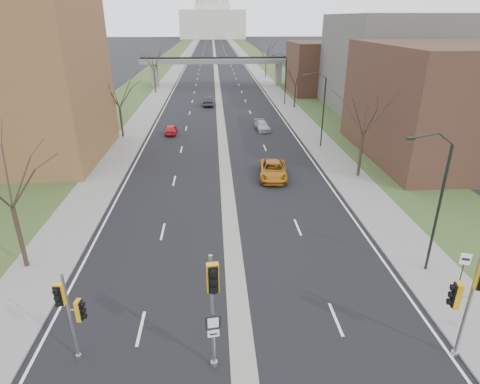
{
  "coord_description": "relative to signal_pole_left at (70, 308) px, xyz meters",
  "views": [
    {
      "loc": [
        -1.05,
        -14.06,
        14.37
      ],
      "look_at": [
        0.58,
        10.54,
        3.65
      ],
      "focal_mm": 30.0,
      "sensor_mm": 36.0,
      "label": 1
    }
  ],
  "objects": [
    {
      "name": "capitol",
      "position": [
        7.39,
        319.9,
        15.58
      ],
      "size": [
        48.0,
        42.0,
        55.75
      ],
      "color": "beige",
      "rests_on": "ground"
    },
    {
      "name": "ground",
      "position": [
        7.39,
        -0.1,
        -3.02
      ],
      "size": [
        700.0,
        700.0,
        0.0
      ],
      "primitive_type": "plane",
      "color": "black",
      "rests_on": "ground"
    },
    {
      "name": "sidewalk_right",
      "position": [
        19.39,
        149.9,
        -2.96
      ],
      "size": [
        4.0,
        600.0,
        0.12
      ],
      "primitive_type": "cube",
      "color": "gray",
      "rests_on": "ground"
    },
    {
      "name": "pedestrian_bridge",
      "position": [
        7.39,
        79.9,
        1.82
      ],
      "size": [
        34.0,
        3.0,
        6.45
      ],
      "color": "slate",
      "rests_on": "ground"
    },
    {
      "name": "sidewalk_left",
      "position": [
        -4.61,
        149.9,
        -2.96
      ],
      "size": [
        4.0,
        600.0,
        0.12
      ],
      "primitive_type": "cube",
      "color": "gray",
      "rests_on": "ground"
    },
    {
      "name": "tree_right_c",
      "position": [
        20.39,
        94.9,
        4.02
      ],
      "size": [
        7.65,
        7.65,
        9.99
      ],
      "color": "#382B21",
      "rests_on": "sidewalk_right"
    },
    {
      "name": "grass_verge_right",
      "position": [
        25.39,
        149.9,
        -2.97
      ],
      "size": [
        8.0,
        600.0,
        0.1
      ],
      "primitive_type": "cube",
      "color": "#2A3A1B",
      "rests_on": "ground"
    },
    {
      "name": "signal_pole_median",
      "position": [
        6.11,
        -0.99,
        1.02
      ],
      "size": [
        0.67,
        0.96,
        5.81
      ],
      "rotation": [
        0.0,
        0.0,
        0.13
      ],
      "color": "gray",
      "rests_on": "ground"
    },
    {
      "name": "grass_verge_left",
      "position": [
        -10.61,
        149.9,
        -2.97
      ],
      "size": [
        8.0,
        600.0,
        0.1
      ],
      "primitive_type": "cube",
      "color": "#2A3A1B",
      "rests_on": "ground"
    },
    {
      "name": "commercial_block_far",
      "position": [
        29.39,
        69.9,
        1.98
      ],
      "size": [
        14.0,
        14.0,
        10.0
      ],
      "primitive_type": "cube",
      "color": "#4C2F23",
      "rests_on": "ground"
    },
    {
      "name": "car_left_far",
      "position": [
        5.39,
        57.93,
        -2.23
      ],
      "size": [
        1.7,
        4.81,
        1.58
      ],
      "primitive_type": "imported",
      "rotation": [
        0.0,
        0.0,
        3.15
      ],
      "color": "black",
      "rests_on": "ground"
    },
    {
      "name": "tree_left_a",
      "position": [
        -5.61,
        7.9,
        3.61
      ],
      "size": [
        7.2,
        7.2,
        9.4
      ],
      "color": "#382B21",
      "rests_on": "sidewalk_left"
    },
    {
      "name": "commercial_block_near",
      "position": [
        31.39,
        27.9,
        2.98
      ],
      "size": [
        16.0,
        20.0,
        12.0
      ],
      "primitive_type": "cube",
      "color": "#4C2F23",
      "rests_on": "ground"
    },
    {
      "name": "commercial_block_mid",
      "position": [
        35.39,
        51.9,
        4.48
      ],
      "size": [
        18.0,
        22.0,
        15.0
      ],
      "primitive_type": "cube",
      "color": "#585651",
      "rests_on": "ground"
    },
    {
      "name": "tree_right_a",
      "position": [
        20.39,
        21.9,
        3.61
      ],
      "size": [
        7.2,
        7.2,
        9.4
      ],
      "color": "#382B21",
      "rests_on": "sidewalk_right"
    },
    {
      "name": "streetlight_near",
      "position": [
        18.38,
        5.9,
        3.93
      ],
      "size": [
        2.61,
        0.2,
        8.7
      ],
      "color": "black",
      "rests_on": "sidewalk_right"
    },
    {
      "name": "tree_left_b",
      "position": [
        -5.61,
        37.9,
        3.2
      ],
      "size": [
        6.75,
        6.75,
        8.81
      ],
      "color": "#382B21",
      "rests_on": "sidewalk_left"
    },
    {
      "name": "tree_right_b",
      "position": [
        20.39,
        54.9,
        2.8
      ],
      "size": [
        6.3,
        6.3,
        8.22
      ],
      "color": "#382B21",
      "rests_on": "sidewalk_right"
    },
    {
      "name": "car_right_mid",
      "position": [
        13.03,
        40.25,
        -2.41
      ],
      "size": [
        2.12,
        4.37,
        1.22
      ],
      "primitive_type": "imported",
      "rotation": [
        0.0,
        0.0,
        0.1
      ],
      "color": "#9D9CA4",
      "rests_on": "ground"
    },
    {
      "name": "median_strip",
      "position": [
        7.39,
        149.9,
        -3.02
      ],
      "size": [
        1.2,
        600.0,
        0.02
      ],
      "primitive_type": "cube",
      "color": "gray",
      "rests_on": "ground"
    },
    {
      "name": "signal_pole_right",
      "position": [
        16.94,
        -0.97,
        0.65
      ],
      "size": [
        0.94,
        1.19,
        5.61
      ],
      "rotation": [
        0.0,
        0.0,
        -0.24
      ],
      "color": "gray",
      "rests_on": "ground"
    },
    {
      "name": "car_right_near",
      "position": [
        11.98,
        22.16,
        -2.24
      ],
      "size": [
        3.17,
        5.88,
        1.57
      ],
      "primitive_type": "imported",
      "rotation": [
        0.0,
        0.0,
        -0.1
      ],
      "color": "#A86011",
      "rests_on": "ground"
    },
    {
      "name": "tree_left_c",
      "position": [
        -5.61,
        71.9,
        4.02
      ],
      "size": [
        7.65,
        7.65,
        9.99
      ],
      "color": "#382B21",
      "rests_on": "sidewalk_left"
    },
    {
      "name": "signal_pole_left",
      "position": [
        0.0,
        0.0,
        0.0
      ],
      "size": [
        0.9,
        0.79,
        4.62
      ],
      "rotation": [
        0.0,
        0.0,
        -0.12
      ],
      "color": "gray",
      "rests_on": "ground"
    },
    {
      "name": "streetlight_mid",
      "position": [
        18.38,
        31.9,
        3.93
      ],
      "size": [
        2.61,
        0.2,
        8.7
      ],
      "color": "black",
      "rests_on": "sidewalk_right"
    },
    {
      "name": "speed_limit_sign",
      "position": [
        19.85,
        3.56,
        -1.15
      ],
      "size": [
        0.53,
        0.22,
        2.55
      ],
      "rotation": [
        0.0,
        0.0,
        -0.35
      ],
      "color": "black",
      "rests_on": "sidewalk_right"
    },
    {
      "name": "road_surface",
      "position": [
        7.39,
        149.9,
        -3.02
      ],
      "size": [
        20.0,
        600.0,
        0.01
      ],
      "primitive_type": "cube",
      "color": "black",
      "rests_on": "ground"
    },
    {
      "name": "streetlight_far",
      "position": [
        18.38,
        57.9,
        3.93
      ],
      "size": [
        2.61,
        0.2,
        8.7
      ],
      "color": "black",
      "rests_on": "sidewalk_right"
    },
    {
      "name": "car_left_near",
      "position": [
        0.57,
        39.08,
        -2.4
      ],
      "size": [
        1.54,
        3.7,
        1.25
      ],
      "primitive_type": "imported",
      "rotation": [
        0.0,
        0.0,
        3.16
      ],
      "color": "red",
      "rests_on": "ground"
    }
  ]
}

